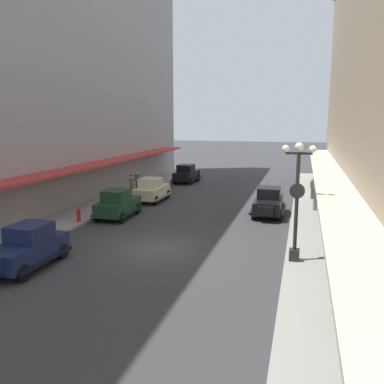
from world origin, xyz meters
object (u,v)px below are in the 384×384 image
parked_car_0 (187,173)px  lamp_post_with_clock (297,197)px  fire_hydrant (79,215)px  parked_car_4 (118,203)px  pedestrian_3 (132,185)px  parked_car_3 (269,201)px  parked_car_2 (27,246)px  parked_car_1 (152,189)px  pedestrian_2 (313,188)px  pedestrian_1 (315,198)px  pedestrian_0 (137,181)px

parked_car_0 → lamp_post_with_clock: size_ratio=0.83×
fire_hydrant → lamp_post_with_clock: bearing=-15.4°
fire_hydrant → parked_car_4: bearing=54.9°
pedestrian_3 → parked_car_3: bearing=-16.4°
parked_car_0 → parked_car_4: bearing=-90.6°
parked_car_2 → parked_car_3: 15.34m
parked_car_1 → pedestrian_2: bearing=16.3°
parked_car_4 → pedestrian_2: 15.18m
parked_car_1 → pedestrian_3: size_ratio=2.55×
fire_hydrant → parked_car_3: bearing=26.2°
parked_car_0 → pedestrian_2: 13.55m
parked_car_4 → fire_hydrant: bearing=-125.1°
parked_car_0 → parked_car_2: (0.06, -24.47, 0.00)m
parked_car_4 → fire_hydrant: size_ratio=5.25×
pedestrian_1 → fire_hydrant: bearing=-152.7°
lamp_post_with_clock → pedestrian_0: size_ratio=3.15×
pedestrian_1 → parked_car_1: bearing=177.3°
parked_car_4 → lamp_post_with_clock: lamp_post_with_clock is taller
fire_hydrant → parked_car_1: bearing=77.3°
lamp_post_with_clock → parked_car_1: bearing=134.4°
lamp_post_with_clock → pedestrian_3: size_ratio=3.09×
parked_car_4 → pedestrian_3: parked_car_4 is taller
pedestrian_0 → pedestrian_3: bearing=-77.0°
parked_car_1 → pedestrian_0: bearing=128.2°
parked_car_3 → lamp_post_with_clock: (1.88, -8.87, 2.04)m
lamp_post_with_clock → fire_hydrant: size_ratio=6.29×
parked_car_0 → fire_hydrant: 17.56m
fire_hydrant → pedestrian_1: size_ratio=0.49×
pedestrian_0 → pedestrian_2: same height
lamp_post_with_clock → parked_car_3: bearing=101.9°
parked_car_4 → pedestrian_0: (-2.46, 8.90, 0.05)m
lamp_post_with_clock → pedestrian_3: lamp_post_with_clock is taller
parked_car_0 → pedestrian_1: bearing=-40.4°
lamp_post_with_clock → pedestrian_1: lamp_post_with_clock is taller
parked_car_2 → lamp_post_with_clock: (10.98, 3.48, 2.04)m
pedestrian_2 → parked_car_3: bearing=-116.0°
parked_car_3 → pedestrian_2: parked_car_3 is taller
parked_car_2 → pedestrian_3: parked_car_2 is taller
pedestrian_2 → pedestrian_3: bearing=-169.7°
parked_car_1 → fire_hydrant: parked_car_1 is taller
parked_car_0 → lamp_post_with_clock: 23.80m
pedestrian_3 → parked_car_1: bearing=-24.4°
parked_car_3 → lamp_post_with_clock: lamp_post_with_clock is taller
parked_car_0 → lamp_post_with_clock: (11.04, -20.99, 2.04)m
parked_car_2 → parked_car_4: same height
parked_car_4 → pedestrian_1: 13.26m
lamp_post_with_clock → pedestrian_0: (-13.67, 14.61, -2.00)m
parked_car_0 → pedestrian_3: parked_car_0 is taller
parked_car_0 → fire_hydrant: size_ratio=5.25×
parked_car_0 → parked_car_1: bearing=-89.8°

